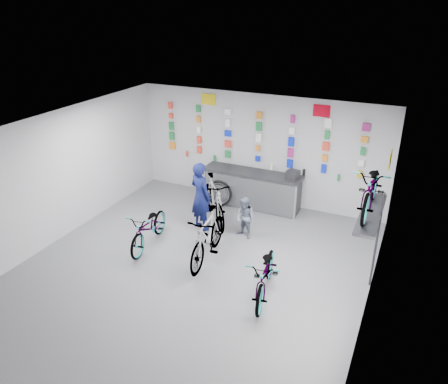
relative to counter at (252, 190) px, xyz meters
The scene contains 21 objects.
floor 3.57m from the counter, 90.00° to the right, with size 8.00×8.00×0.00m, color #56565B.
ceiling 4.34m from the counter, 90.00° to the right, with size 8.00×8.00×0.00m, color white.
wall_back 1.11m from the counter, 90.00° to the left, with size 7.00×7.00×0.00m, color silver.
wall_front 7.61m from the counter, 90.00° to the right, with size 7.00×7.00×0.00m, color silver.
wall_left 5.08m from the counter, 134.67° to the right, with size 8.00×8.00×0.00m, color silver.
wall_right 5.08m from the counter, 45.33° to the right, with size 8.00×8.00×0.00m, color silver.
counter is the anchor object (origin of this frame).
merch_wall 1.37m from the counter, 85.46° to the left, with size 5.58×0.08×1.56m.
wall_bracket 4.18m from the counter, 35.12° to the right, with size 0.39×1.90×2.00m.
sign_left 2.73m from the counter, 163.67° to the left, with size 0.42×0.02×0.30m, color yellow.
sign_right 2.78m from the counter, 15.36° to the left, with size 0.42×0.02×0.30m, color red.
sign_side 4.72m from the counter, 33.92° to the right, with size 0.02×0.40×0.30m, color yellow.
bike_left 3.24m from the counter, 115.03° to the right, with size 0.61×1.74×0.92m, color gray.
bike_center 2.91m from the counter, 87.73° to the right, with size 0.54×1.92×1.15m, color gray.
bike_right 3.93m from the counter, 64.62° to the right, with size 0.62×1.78×0.94m, color gray.
bike_service 1.36m from the counter, 113.23° to the right, with size 0.56×1.99×1.19m, color gray.
bike_wall 4.30m from the counter, 35.76° to the right, with size 0.63×1.80×0.95m, color gray.
clerk 1.86m from the counter, 111.78° to the right, with size 0.63×0.41×1.73m, color #0E1547.
customer 1.73m from the counter, 73.90° to the right, with size 0.50×0.39×1.03m, color slate.
spare_wheel 0.90m from the counter, 155.47° to the right, with size 0.75×0.18×0.75m.
register 1.27m from the counter, ahead, with size 0.28×0.30×0.22m, color black.
Camera 1 is at (3.85, -6.61, 5.30)m, focal length 35.00 mm.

